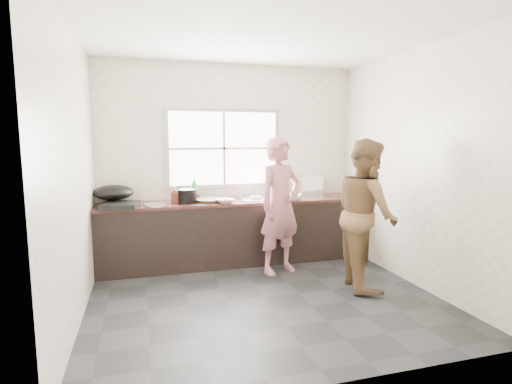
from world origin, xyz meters
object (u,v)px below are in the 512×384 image
object	(u,v)px
bowl_held	(256,197)
bottle_brown_tall	(175,195)
bowl_crabs	(292,198)
plate_food	(189,199)
cutting_board	(210,200)
black_pot	(188,196)
bowl_mince	(225,201)
dish_rack	(308,185)
person_side	(366,214)
pot_lid_left	(156,206)
woman	(280,210)
glass_jar	(181,197)
bottle_brown_short	(195,193)
bottle_green	(194,188)
burner	(121,205)
wok	(113,192)
pot_lid_right	(153,204)

from	to	relation	value
bowl_held	bottle_brown_tall	world-z (taller)	bottle_brown_tall
bowl_crabs	plate_food	bearing A→B (deg)	162.15
cutting_board	bottle_brown_tall	world-z (taller)	bottle_brown_tall
black_pot	bottle_brown_tall	distance (m)	0.17
bowl_mince	dish_rack	bearing A→B (deg)	18.27
bowl_held	black_pot	xyz separation A→B (m)	(-0.92, -0.00, 0.06)
person_side	pot_lid_left	size ratio (longest dim) A/B	6.56
woman	cutting_board	world-z (taller)	woman
plate_food	person_side	bearing A→B (deg)	-39.60
glass_jar	person_side	bearing A→B (deg)	-36.19
person_side	pot_lid_left	xyz separation A→B (m)	(-2.27, 1.09, 0.02)
cutting_board	bottle_brown_short	xyz separation A→B (m)	(-0.16, 0.26, 0.06)
person_side	bottle_green	distance (m)	2.31
person_side	bottle_brown_tall	distance (m)	2.40
bowl_held	pot_lid_left	xyz separation A→B (m)	(-1.33, -0.15, -0.03)
bowl_mince	bottle_green	bearing A→B (deg)	127.74
dish_rack	pot_lid_left	xyz separation A→B (m)	(-2.20, -0.42, -0.13)
burner	person_side	bearing A→B (deg)	-22.02
bowl_held	plate_food	distance (m)	0.92
cutting_board	plate_food	size ratio (longest dim) A/B	1.82
person_side	burner	size ratio (longest dim) A/B	4.10
bottle_brown_short	dish_rack	world-z (taller)	dish_rack
cutting_board	pot_lid_left	size ratio (longest dim) A/B	1.53
black_pot	pot_lid_left	world-z (taller)	black_pot
bottle_green	wok	size ratio (longest dim) A/B	0.65
glass_jar	bottle_brown_short	bearing A→B (deg)	25.83
burner	bottle_brown_short	bearing A→B (deg)	23.89
cutting_board	wok	xyz separation A→B (m)	(-1.20, 0.11, 0.13)
bowl_crabs	black_pot	world-z (taller)	black_pot
bowl_mince	wok	distance (m)	1.41
wok	bottle_green	bearing A→B (deg)	8.38
woman	bottle_green	size ratio (longest dim) A/B	4.96
bowl_crabs	bottle_brown_short	world-z (taller)	bottle_brown_short
bottle_brown_tall	pot_lid_left	xyz separation A→B (m)	(-0.25, -0.19, -0.09)
bottle_brown_short	pot_lid_left	distance (m)	0.69
dish_rack	bottle_brown_tall	bearing A→B (deg)	175.73
bottle_brown_short	bowl_held	bearing A→B (deg)	-18.72
glass_jar	dish_rack	xyz separation A→B (m)	(1.86, 0.10, 0.09)
bowl_held	plate_food	xyz separation A→B (m)	(-0.88, 0.26, -0.02)
bowl_held	glass_jar	size ratio (longest dim) A/B	2.10
wok	pot_lid_right	xyz separation A→B (m)	(0.48, -0.17, -0.15)
plate_food	pot_lid_right	distance (m)	0.57
plate_food	bottle_green	size ratio (longest dim) A/B	0.67
bottle_brown_tall	pot_lid_right	world-z (taller)	bottle_brown_tall
plate_food	pot_lid_right	bearing A→B (deg)	-147.05
bowl_held	bottle_brown_short	size ratio (longest dim) A/B	1.28
black_pot	wok	distance (m)	0.93
bowl_held	glass_jar	bearing A→B (deg)	170.28
bowl_mince	pot_lid_right	bearing A→B (deg)	172.29
bottle_green	bowl_crabs	bearing A→B (deg)	-19.22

